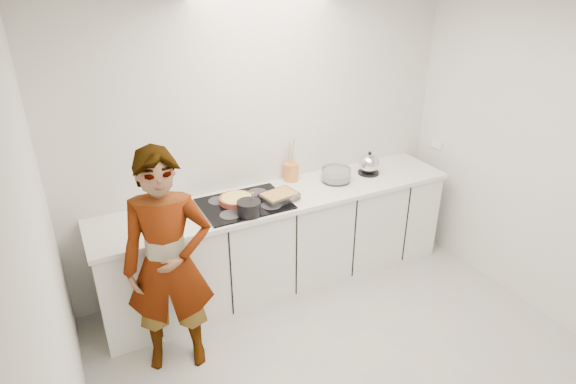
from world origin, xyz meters
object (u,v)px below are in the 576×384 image
saucepan (249,208)px  kettle (369,164)px  hob (245,204)px  tart_dish (237,199)px  mixing_bowl (336,175)px  baking_dish (279,196)px  utensil_crock (291,172)px  cook (169,265)px

saucepan → kettle: size_ratio=1.07×
hob → kettle: size_ratio=3.17×
tart_dish → kettle: (1.35, 0.02, 0.06)m
tart_dish → mixing_bowl: mixing_bowl is taller
mixing_bowl → kettle: kettle is taller
baking_dish → utensil_crock: utensil_crock is taller
kettle → cook: size_ratio=0.13×
kettle → cook: (-2.07, -0.56, -0.15)m
saucepan → kettle: bearing=10.7°
saucepan → utensil_crock: size_ratio=1.44×
hob → baking_dish: bearing=-14.3°
utensil_crock → mixing_bowl: bearing=-29.7°
kettle → cook: cook is taller
kettle → cook: 2.15m
hob → baking_dish: baking_dish is taller
baking_dish → tart_dish: bearing=160.9°
baking_dish → utensil_crock: 0.44m
mixing_bowl → kettle: 0.37m
saucepan → utensil_crock: saucepan is taller
hob → utensil_crock: utensil_crock is taller
hob → saucepan: saucepan is taller
kettle → tart_dish: bearing=-179.3°
tart_dish → saucepan: (0.01, -0.24, 0.03)m
saucepan → mixing_bowl: (0.97, 0.25, -0.01)m
saucepan → utensil_crock: bearing=36.5°
hob → tart_dish: bearing=139.9°
baking_dish → saucepan: bearing=-159.9°
hob → kettle: kettle is taller
hob → tart_dish: tart_dish is taller
kettle → utensil_crock: (-0.73, 0.20, -0.01)m
hob → utensil_crock: 0.63m
hob → cook: bearing=-147.3°
tart_dish → kettle: kettle is taller
hob → mixing_bowl: 0.93m
cook → hob: bearing=49.4°
saucepan → cook: size_ratio=0.14×
hob → kettle: (1.30, 0.06, 0.09)m
cook → mixing_bowl: bearing=34.7°
saucepan → baking_dish: size_ratio=0.74×
tart_dish → kettle: size_ratio=1.64×
hob → baking_dish: (0.29, -0.07, 0.04)m
mixing_bowl → kettle: size_ratio=1.28×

